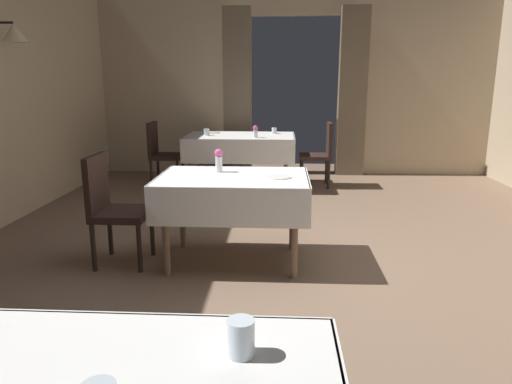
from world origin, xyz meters
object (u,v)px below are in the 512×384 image
at_px(glass_far_d, 274,131).
at_px(dining_table_far, 240,142).
at_px(glass_far_b, 207,132).
at_px(chair_far_left, 161,151).
at_px(glass_near_d, 241,338).
at_px(plate_mid_b, 278,177).
at_px(chair_mid_left, 112,204).
at_px(dining_table_mid, 233,189).
at_px(flower_vase_mid, 219,160).
at_px(flower_vase_far, 255,131).
at_px(plate_far_c, 212,132).
at_px(chair_far_right, 321,151).

bearing_deg(glass_far_d, dining_table_far, -155.31).
bearing_deg(glass_far_b, chair_far_left, 177.26).
relative_size(glass_near_d, glass_far_b, 1.16).
distance_m(dining_table_far, plate_mid_b, 3.02).
bearing_deg(chair_mid_left, dining_table_mid, 5.13).
bearing_deg(glass_near_d, glass_far_d, 90.05).
distance_m(chair_far_left, flower_vase_mid, 3.02).
relative_size(chair_mid_left, plate_mid_b, 4.17).
xyz_separation_m(dining_table_far, plate_mid_b, (0.57, -2.96, 0.10)).
relative_size(chair_mid_left, flower_vase_far, 5.50).
bearing_deg(plate_far_c, dining_table_mid, -78.55).
height_order(chair_mid_left, chair_far_right, same).
relative_size(glass_near_d, plate_mid_b, 0.50).
bearing_deg(chair_mid_left, chair_far_right, 57.36).
height_order(dining_table_far, chair_mid_left, chair_mid_left).
relative_size(glass_near_d, flower_vase_far, 0.66).
bearing_deg(chair_far_left, glass_near_d, -73.29).
height_order(dining_table_far, flower_vase_far, flower_vase_far).
xyz_separation_m(dining_table_far, flower_vase_far, (0.23, -0.30, 0.19)).
relative_size(dining_table_far, glass_far_d, 17.48).
xyz_separation_m(dining_table_mid, chair_far_left, (-1.36, 2.90, -0.13)).
distance_m(chair_mid_left, plate_far_c, 3.32).
distance_m(chair_far_left, glass_far_d, 1.68).
distance_m(chair_mid_left, glass_far_d, 3.49).
distance_m(chair_mid_left, glass_near_d, 2.83).
height_order(plate_mid_b, plate_far_c, same).
distance_m(dining_table_mid, chair_far_right, 3.14).
relative_size(dining_table_far, flower_vase_mid, 7.72).
bearing_deg(chair_far_right, chair_far_left, -177.86).
bearing_deg(glass_far_b, dining_table_far, 6.22).
xyz_separation_m(dining_table_far, glass_near_d, (0.49, -5.51, 0.15)).
height_order(dining_table_far, chair_far_left, chair_far_left).
bearing_deg(dining_table_far, chair_far_right, 3.30).
bearing_deg(flower_vase_mid, chair_mid_left, -163.70).
bearing_deg(dining_table_far, chair_far_left, -179.03).
bearing_deg(dining_table_mid, chair_far_left, 115.07).
bearing_deg(chair_far_left, plate_far_c, 22.71).
bearing_deg(plate_far_c, glass_far_b, -94.98).
relative_size(chair_far_left, glass_far_d, 10.46).
height_order(glass_far_b, plate_far_c, glass_far_b).
height_order(chair_far_left, flower_vase_mid, flower_vase_mid).
distance_m(glass_near_d, glass_far_b, 5.54).
bearing_deg(plate_mid_b, chair_far_right, 78.90).
height_order(chair_mid_left, plate_mid_b, chair_mid_left).
height_order(dining_table_far, chair_far_right, chair_far_right).
relative_size(dining_table_mid, glass_far_d, 14.06).
bearing_deg(glass_near_d, plate_far_c, 99.20).
distance_m(chair_mid_left, plate_mid_b, 1.40).
height_order(chair_far_left, glass_near_d, chair_far_left).
distance_m(dining_table_mid, chair_far_left, 3.21).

